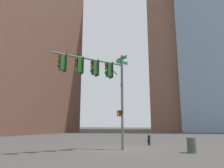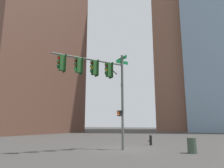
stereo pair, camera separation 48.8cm
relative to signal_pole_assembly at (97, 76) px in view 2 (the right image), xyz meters
name	(u,v)px [view 2 (the right image)]	position (x,y,z in m)	size (l,w,h in m)	color
ground_plane	(125,149)	(-1.04, -2.26, -5.14)	(200.00, 200.00, 0.00)	#423F3D
signal_pole_assembly	(97,76)	(0.00, 0.00, 0.00)	(3.31, 5.13, 7.00)	#4C514C
fire_hydrant	(151,140)	(-1.74, -5.98, -4.66)	(0.34, 0.26, 0.87)	black
litter_bin	(192,145)	(-5.63, -2.33, -4.66)	(0.56, 0.56, 0.95)	#384738
building_brick_nearside	(18,16)	(33.65, -16.74, 21.94)	(24.82, 21.90, 54.15)	brown
building_brick_midblock	(198,57)	(-2.20, -48.45, 15.24)	(19.79, 19.05, 40.75)	#845B47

